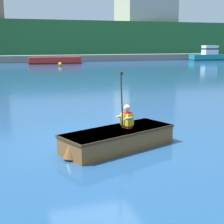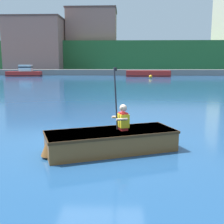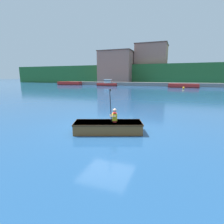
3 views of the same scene
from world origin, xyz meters
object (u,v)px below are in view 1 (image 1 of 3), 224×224
at_px(rowboat_foreground, 117,138).
at_px(person_paddler, 127,117).
at_px(moored_boat_dock_center_far, 209,55).
at_px(channel_buoy, 60,64).
at_px(moored_boat_dock_west_end, 55,61).

relative_size(rowboat_foreground, person_paddler, 2.20).
xyz_separation_m(moored_boat_dock_center_far, rowboat_foreground, (-26.50, -35.87, -0.51)).
bearing_deg(channel_buoy, moored_boat_dock_west_end, 89.67).
xyz_separation_m(moored_boat_dock_west_end, channel_buoy, (-0.02, -4.00, -0.18)).
distance_m(rowboat_foreground, channel_buoy, 31.06).
relative_size(moored_boat_dock_west_end, moored_boat_dock_center_far, 1.18).
bearing_deg(rowboat_foreground, channel_buoy, 82.87).
xyz_separation_m(rowboat_foreground, channel_buoy, (3.85, 30.82, -0.05)).
bearing_deg(channel_buoy, person_paddler, -96.60).
relative_size(moored_boat_dock_west_end, rowboat_foreground, 2.03).
distance_m(moored_boat_dock_center_far, channel_buoy, 23.21).
height_order(moored_boat_dock_center_far, rowboat_foreground, moored_boat_dock_center_far).
relative_size(rowboat_foreground, channel_buoy, 4.39).
height_order(moored_boat_dock_west_end, moored_boat_dock_center_far, moored_boat_dock_center_far).
distance_m(moored_boat_dock_center_far, person_paddler, 44.32).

